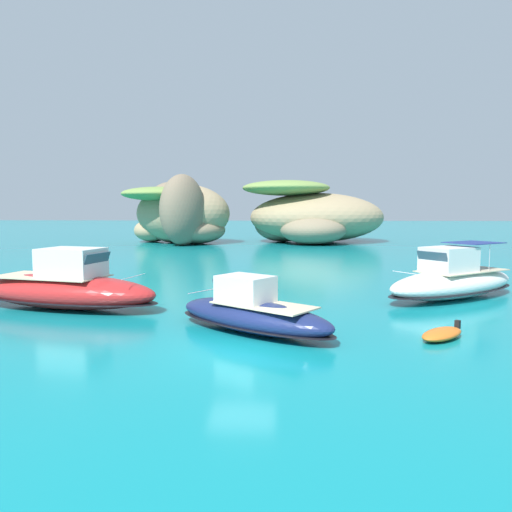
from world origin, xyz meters
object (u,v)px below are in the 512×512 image
Objects in this scene: islet_small at (179,214)px; motorboat_red at (65,288)px; dinghy_tender at (442,334)px; motorboat_navy at (252,313)px; islet_large at (312,218)px; motorboat_white at (453,281)px.

motorboat_red is (4.94, -49.65, -3.45)m from islet_small.
motorboat_red is at bearing 164.60° from dinghy_tender.
motorboat_navy is (10.50, -4.39, -0.28)m from motorboat_red.
motorboat_navy is 3.12× the size of dinghy_tender.
islet_large is 9.56× the size of dinghy_tender.
dinghy_tender is at bearing -110.40° from motorboat_white.
motorboat_white is 14.48m from motorboat_navy.
motorboat_navy reaches higher than dinghy_tender.
motorboat_red is 1.41× the size of motorboat_navy.
motorboat_navy is at bearing -142.58° from motorboat_white.
motorboat_red is at bearing -84.31° from islet_small.
motorboat_white is 10.17m from dinghy_tender.
motorboat_white reaches higher than motorboat_red.
motorboat_red reaches higher than motorboat_navy.
motorboat_red is 11.39m from motorboat_navy.
islet_small is at bearing 95.69° from motorboat_red.
islet_large is 3.06× the size of motorboat_navy.
motorboat_white reaches higher than dinghy_tender.
motorboat_red is (-15.94, -53.82, -2.81)m from islet_large.
islet_small is at bearing 113.16° from dinghy_tender.
islet_small is 52.78m from motorboat_white.
dinghy_tender is (23.41, -54.74, -4.33)m from islet_small.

